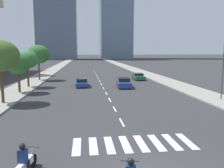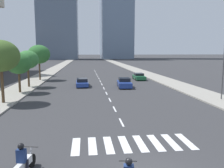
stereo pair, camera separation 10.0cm
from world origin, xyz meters
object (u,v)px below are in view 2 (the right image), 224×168
(sedan_blue_1, at_px, (124,83))
(sedan_blue_2, at_px, (82,83))
(street_tree_nearest, at_px, (0,56))
(street_tree_third, at_px, (28,60))
(street_tree_second, at_px, (18,63))
(street_tree_fourth, at_px, (39,54))
(motorcycle_trailing, at_px, (23,163))
(street_lamp_east, at_px, (224,58))
(sedan_green_0, at_px, (139,77))

(sedan_blue_1, bearing_deg, sedan_blue_2, -102.49)
(sedan_blue_2, relative_size, street_tree_nearest, 0.74)
(street_tree_third, bearing_deg, street_tree_second, -90.00)
(street_tree_fourth, bearing_deg, street_tree_nearest, -90.00)
(sedan_blue_1, relative_size, street_tree_nearest, 0.71)
(street_tree_nearest, xyz_separation_m, street_tree_fourth, (0.00, 18.93, -0.06))
(street_tree_third, relative_size, street_tree_fourth, 0.84)
(motorcycle_trailing, bearing_deg, street_tree_nearest, 32.65)
(street_lamp_east, distance_m, street_tree_fourth, 29.86)
(motorcycle_trailing, bearing_deg, sedan_blue_1, -7.80)
(sedan_blue_2, xyz_separation_m, street_tree_second, (-7.59, -5.03, 3.14))
(street_lamp_east, bearing_deg, sedan_blue_1, 131.01)
(street_lamp_east, height_order, street_tree_nearest, street_lamp_east)
(motorcycle_trailing, xyz_separation_m, street_tree_second, (-5.47, 20.08, 3.12))
(sedan_blue_2, xyz_separation_m, street_tree_fourth, (-7.59, 7.96, 4.09))
(motorcycle_trailing, xyz_separation_m, street_tree_third, (-5.47, 24.75, 3.42))
(street_tree_second, bearing_deg, sedan_blue_1, 13.60)
(sedan_blue_2, bearing_deg, street_tree_nearest, 143.71)
(sedan_blue_1, height_order, sedan_blue_2, sedan_blue_1)
(sedan_blue_1, height_order, street_tree_nearest, street_tree_nearest)
(sedan_green_0, height_order, street_tree_fourth, street_tree_fourth)
(motorcycle_trailing, bearing_deg, street_tree_fourth, 20.89)
(motorcycle_trailing, bearing_deg, street_lamp_east, -40.31)
(street_tree_nearest, relative_size, street_tree_fourth, 0.99)
(street_tree_third, bearing_deg, street_tree_fourth, 90.00)
(street_tree_fourth, bearing_deg, street_tree_third, -90.00)
(sedan_green_0, bearing_deg, sedan_blue_2, -53.22)
(street_tree_nearest, relative_size, street_tree_third, 1.18)
(street_tree_third, bearing_deg, motorcycle_trailing, -77.53)
(sedan_green_0, relative_size, sedan_blue_1, 1.03)
(sedan_blue_1, distance_m, street_tree_fourth, 17.22)
(motorcycle_trailing, distance_m, street_tree_fourth, 33.76)
(sedan_blue_1, relative_size, street_tree_third, 0.84)
(sedan_green_0, distance_m, sedan_blue_1, 9.81)
(sedan_blue_1, xyz_separation_m, street_tree_second, (-13.66, -3.30, 3.07))
(sedan_green_0, height_order, street_tree_nearest, street_tree_nearest)
(street_lamp_east, bearing_deg, street_tree_third, 152.98)
(street_tree_nearest, height_order, street_tree_third, street_tree_nearest)
(sedan_blue_2, height_order, street_tree_fourth, street_tree_fourth)
(street_tree_second, bearing_deg, street_lamp_east, -16.78)
(motorcycle_trailing, xyz_separation_m, street_tree_fourth, (-5.47, 33.07, 4.07))
(sedan_blue_1, xyz_separation_m, street_tree_fourth, (-13.66, 9.68, 4.03))
(sedan_green_0, relative_size, street_lamp_east, 0.60)
(motorcycle_trailing, xyz_separation_m, street_lamp_east, (16.93, 13.32, 3.85))
(street_lamp_east, xyz_separation_m, street_tree_second, (-22.41, 6.75, -0.74))
(sedan_green_0, xyz_separation_m, sedan_blue_1, (-4.24, -8.84, 0.06))
(street_tree_second, height_order, street_tree_third, street_tree_third)
(sedan_blue_2, xyz_separation_m, street_tree_third, (-7.59, -0.36, 3.44))
(sedan_blue_2, distance_m, street_lamp_east, 19.32)
(sedan_green_0, height_order, sedan_blue_1, sedan_blue_1)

